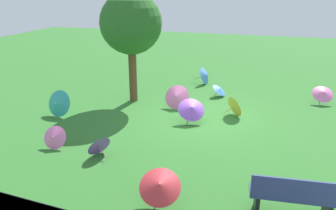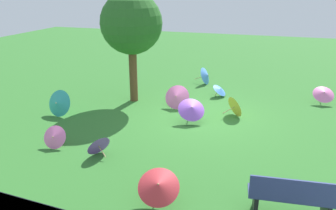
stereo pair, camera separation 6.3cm
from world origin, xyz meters
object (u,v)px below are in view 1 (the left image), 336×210
(park_bench, at_px, (294,197))
(shade_tree, at_px, (131,24))
(parasol_blue_0, at_px, (220,89))
(parasol_red_1, at_px, (160,186))
(parasol_pink_4, at_px, (323,93))
(parasol_blue_2, at_px, (206,75))
(parasol_teal_0, at_px, (57,103))
(parasol_pink_2, at_px, (176,97))
(parasol_purple_1, at_px, (192,108))
(parasol_yellow_1, at_px, (236,106))
(parasol_pink_0, at_px, (54,137))
(parasol_purple_0, at_px, (98,144))

(park_bench, xyz_separation_m, shade_tree, (5.48, -5.33, 2.40))
(parasol_blue_0, relative_size, parasol_red_1, 0.70)
(parasol_pink_4, bearing_deg, shade_tree, 14.08)
(parasol_blue_0, xyz_separation_m, parasol_blue_2, (0.85, -1.54, 0.11))
(parasol_teal_0, xyz_separation_m, parasol_red_1, (-4.79, 3.50, -0.00))
(parasol_teal_0, relative_size, parasol_pink_2, 1.05)
(parasol_blue_2, relative_size, parasol_teal_0, 0.88)
(parasol_blue_2, bearing_deg, parasol_pink_4, 164.60)
(parasol_purple_1, bearing_deg, parasol_yellow_1, -142.40)
(parasol_pink_0, bearing_deg, parasol_pink_2, -120.59)
(park_bench, bearing_deg, parasol_purple_0, -13.01)
(parasol_blue_2, xyz_separation_m, parasol_pink_4, (-4.63, 1.28, 0.03))
(parasol_blue_0, bearing_deg, parasol_blue_2, -60.98)
(park_bench, relative_size, parasol_pink_2, 1.79)
(parasol_purple_1, bearing_deg, parasol_red_1, 94.91)
(parasol_teal_0, bearing_deg, parasol_pink_4, -155.54)
(parasol_blue_2, relative_size, parasol_purple_1, 0.77)
(shade_tree, xyz_separation_m, parasol_purple_0, (-0.80, 4.25, -2.56))
(parasol_blue_2, xyz_separation_m, parasol_teal_0, (4.02, 5.21, 0.06))
(parasol_blue_2, height_order, parasol_red_1, parasol_blue_2)
(shade_tree, relative_size, parasol_teal_0, 4.14)
(parasol_blue_0, distance_m, parasol_pink_0, 6.73)
(parasol_red_1, bearing_deg, shade_tree, -62.49)
(park_bench, xyz_separation_m, parasol_purple_0, (4.68, -1.08, -0.16))
(parasol_red_1, bearing_deg, parasol_purple_1, -85.09)
(parasol_teal_0, bearing_deg, shade_tree, -129.18)
(parasol_purple_0, bearing_deg, parasol_teal_0, -37.84)
(parasol_blue_0, xyz_separation_m, parasol_teal_0, (4.88, 3.67, 0.17))
(parasol_yellow_1, relative_size, parasol_teal_0, 0.81)
(park_bench, height_order, parasol_teal_0, parasol_teal_0)
(parasol_blue_2, distance_m, parasol_teal_0, 6.59)
(park_bench, bearing_deg, parasol_red_1, 8.77)
(parasol_pink_4, bearing_deg, parasol_red_1, 62.51)
(parasol_pink_0, relative_size, parasol_purple_0, 0.91)
(parasol_purple_1, height_order, parasol_pink_4, parasol_purple_1)
(park_bench, distance_m, parasol_purple_0, 4.81)
(parasol_teal_0, bearing_deg, parasol_purple_1, -170.09)
(park_bench, relative_size, parasol_red_1, 1.65)
(parasol_blue_0, height_order, parasol_pink_4, parasol_pink_4)
(shade_tree, distance_m, parasol_red_1, 6.88)
(parasol_pink_0, relative_size, parasol_teal_0, 0.71)
(parasol_pink_0, bearing_deg, shade_tree, -97.24)
(parasol_blue_0, height_order, parasol_pink_0, parasol_pink_0)
(parasol_blue_2, distance_m, parasol_purple_0, 7.38)
(parasol_pink_2, xyz_separation_m, parasol_pink_4, (-5.06, -2.02, -0.00))
(parasol_pink_0, bearing_deg, park_bench, 169.62)
(parasol_pink_4, bearing_deg, parasol_blue_0, 3.98)
(parasol_blue_0, relative_size, parasol_pink_2, 0.76)
(parasol_purple_0, relative_size, parasol_teal_0, 0.78)
(shade_tree, bearing_deg, parasol_purple_0, 100.67)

